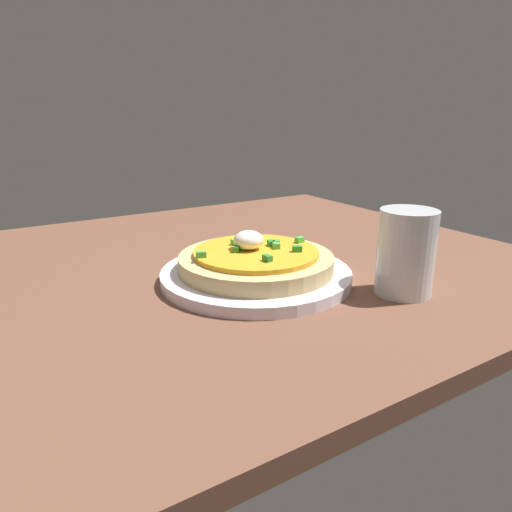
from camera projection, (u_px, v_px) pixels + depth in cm
name	position (u px, v px, depth cm)	size (l,w,h in cm)	color
dining_table	(210.00, 271.00, 73.13)	(99.55, 80.41, 2.42)	brown
plate	(256.00, 275.00, 65.58)	(26.26, 26.26, 1.53)	white
pizza	(256.00, 260.00, 64.95)	(21.24, 21.24, 5.42)	tan
cup_near	(406.00, 256.00, 59.82)	(7.21, 7.21, 10.95)	silver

